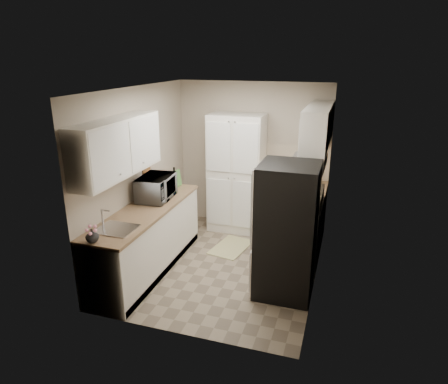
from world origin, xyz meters
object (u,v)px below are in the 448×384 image
at_px(pantry_cabinet, 236,174).
at_px(toaster_oven, 304,178).
at_px(refrigerator, 287,231).
at_px(wine_bottle, 174,179).
at_px(microwave, 156,188).
at_px(electric_range, 297,233).

xyz_separation_m(pantry_cabinet, toaster_oven, (1.13, 0.00, 0.03)).
xyz_separation_m(refrigerator, wine_bottle, (-1.90, 0.88, 0.23)).
bearing_deg(microwave, wine_bottle, -11.83).
bearing_deg(toaster_oven, microwave, -126.26).
height_order(pantry_cabinet, electric_range, pantry_cabinet).
xyz_separation_m(microwave, wine_bottle, (0.06, 0.50, -0.01)).
bearing_deg(electric_range, wine_bottle, 177.61).
bearing_deg(refrigerator, wine_bottle, 155.12).
distance_m(electric_range, toaster_oven, 1.08).
height_order(pantry_cabinet, microwave, pantry_cabinet).
relative_size(electric_range, toaster_oven, 3.10).
bearing_deg(pantry_cabinet, microwave, -121.47).
bearing_deg(microwave, toaster_oven, -60.19).
bearing_deg(refrigerator, electric_range, 87.52).
distance_m(microwave, wine_bottle, 0.50).
relative_size(wine_bottle, toaster_oven, 0.87).
distance_m(refrigerator, toaster_oven, 1.74).
bearing_deg(refrigerator, pantry_cabinet, 123.46).
distance_m(pantry_cabinet, toaster_oven, 1.13).
bearing_deg(microwave, refrigerator, -105.85).
bearing_deg(electric_range, toaster_oven, 92.76).
height_order(pantry_cabinet, wine_bottle, pantry_cabinet).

